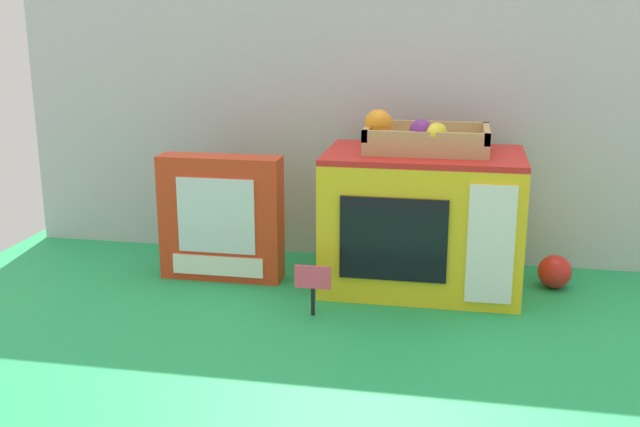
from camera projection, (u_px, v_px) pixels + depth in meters
name	position (u px, v px, depth m)	size (l,w,h in m)	color
ground_plane	(342.00, 287.00, 1.62)	(1.70, 1.70, 0.00)	#219E54
display_back_panel	(359.00, 119.00, 1.75)	(1.61, 0.03, 0.65)	#B7BABF
toy_microwave	(422.00, 221.00, 1.58)	(0.40, 0.26, 0.29)	yellow
food_groups_crate	(422.00, 139.00, 1.55)	(0.25, 0.17, 0.08)	tan
cookie_set_box	(221.00, 218.00, 1.64)	(0.26, 0.07, 0.27)	red
price_sign	(313.00, 282.00, 1.45)	(0.07, 0.01, 0.10)	black
loose_toy_apple	(555.00, 272.00, 1.60)	(0.07, 0.07, 0.07)	red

